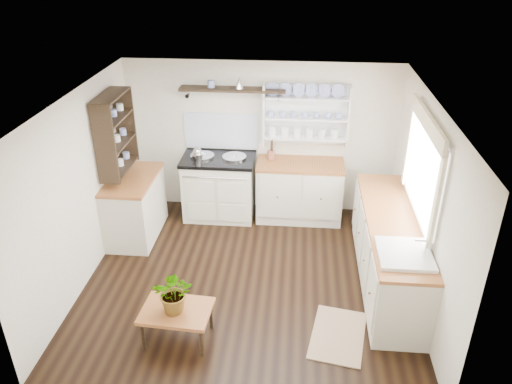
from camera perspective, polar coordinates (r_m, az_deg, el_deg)
floor at (r=6.39m, az=-0.85°, el=-9.80°), size 4.00×3.80×0.01m
wall_back at (r=7.49m, az=0.59°, el=6.17°), size 4.00×0.02×2.30m
wall_right at (r=5.92m, az=18.70°, el=-1.45°), size 0.02×3.80×2.30m
wall_left at (r=6.28m, az=-19.38°, el=0.14°), size 0.02×3.80×2.30m
ceiling at (r=5.32m, az=-1.02°, el=10.31°), size 4.00×3.80×0.01m
window at (r=5.86m, az=18.53°, el=2.82°), size 0.08×1.55×1.22m
aga_cooker at (r=7.53m, az=-4.21°, el=0.68°), size 1.07×0.74×0.99m
back_cabinets at (r=7.48m, az=4.97°, el=0.24°), size 1.27×0.63×0.90m
right_cabinets at (r=6.29m, az=14.92°, el=-6.43°), size 0.62×2.43×0.90m
belfast_sink at (r=5.49m, az=16.46°, el=-7.81°), size 0.55×0.60×0.45m
left_cabinets at (r=7.22m, az=-13.66°, el=-1.55°), size 0.62×1.13×0.90m
plate_rack at (r=7.30m, az=5.74°, el=8.84°), size 1.20×0.22×0.90m
high_shelf at (r=7.17m, az=-2.71°, el=11.57°), size 1.50×0.29×0.16m
left_shelving at (r=6.82m, az=-15.79°, el=6.54°), size 0.28×0.80×1.05m
kettle at (r=7.24m, az=-6.69°, el=4.21°), size 0.17×0.17×0.21m
utensil_crock at (r=7.34m, az=1.72°, el=4.24°), size 0.11×0.11×0.13m
center_table at (r=5.42m, az=-9.07°, el=-13.49°), size 0.75×0.56×0.39m
potted_plant at (r=5.25m, az=-9.29°, el=-11.23°), size 0.43×0.38×0.46m
floor_rug at (r=5.68m, az=9.35°, el=-15.82°), size 0.69×0.93×0.02m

